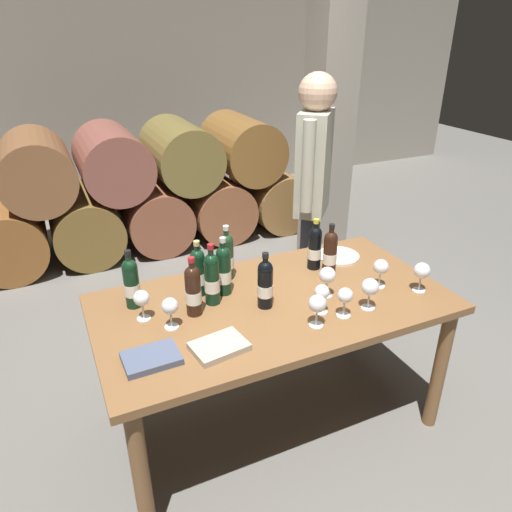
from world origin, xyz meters
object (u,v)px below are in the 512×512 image
(wine_glass_4, at_px, (345,297))
(wine_glass_0, at_px, (322,293))
(wine_bottle_4, at_px, (131,283))
(wine_glass_6, at_px, (327,276))
(wine_glass_3, at_px, (422,271))
(wine_bottle_6, at_px, (212,278))
(leather_ledger, at_px, (151,358))
(wine_bottle_1, at_px, (330,252))
(wine_glass_5, at_px, (317,305))
(tasting_notebook, at_px, (219,346))
(wine_glass_7, at_px, (170,307))
(wine_bottle_2, at_px, (198,271))
(sommelier_presenting, at_px, (313,184))
(wine_glass_1, at_px, (142,299))
(wine_bottle_8, at_px, (265,284))
(wine_bottle_0, at_px, (227,256))
(wine_bottle_3, at_px, (315,247))
(serving_plate, at_px, (338,256))
(wine_glass_2, at_px, (370,288))
(wine_glass_8, at_px, (381,268))
(wine_bottle_5, at_px, (224,270))
(dining_table, at_px, (273,316))
(wine_bottle_7, at_px, (193,290))

(wine_glass_4, bearing_deg, wine_glass_0, 138.50)
(wine_bottle_4, height_order, wine_glass_6, wine_bottle_4)
(wine_glass_3, xyz_separation_m, wine_glass_4, (-0.47, -0.03, -0.01))
(wine_bottle_6, bearing_deg, wine_glass_0, -34.43)
(wine_glass_3, distance_m, leather_ledger, 1.35)
(wine_bottle_1, xyz_separation_m, wine_glass_3, (0.31, -0.35, -0.01))
(wine_bottle_1, xyz_separation_m, wine_glass_5, (-0.32, -0.40, -0.01))
(wine_glass_3, distance_m, tasting_notebook, 1.08)
(wine_glass_7, bearing_deg, leather_ledger, -125.46)
(wine_bottle_2, xyz_separation_m, sommelier_presenting, (0.96, 0.54, 0.16))
(wine_glass_6, height_order, tasting_notebook, wine_glass_6)
(wine_glass_7, height_order, tasting_notebook, wine_glass_7)
(wine_bottle_1, height_order, wine_glass_5, wine_bottle_1)
(wine_glass_1, xyz_separation_m, wine_glass_4, (0.84, -0.36, -0.00))
(wine_bottle_8, height_order, wine_glass_4, wine_bottle_8)
(wine_bottle_1, height_order, wine_bottle_2, wine_bottle_2)
(wine_bottle_0, relative_size, wine_bottle_4, 1.01)
(wine_bottle_6, bearing_deg, wine_bottle_4, 159.94)
(wine_bottle_3, relative_size, serving_plate, 1.19)
(wine_bottle_0, height_order, wine_glass_1, wine_bottle_0)
(wine_bottle_2, bearing_deg, serving_plate, 3.81)
(wine_bottle_0, height_order, wine_bottle_2, wine_bottle_0)
(wine_glass_2, distance_m, sommelier_presenting, 1.05)
(wine_bottle_0, height_order, wine_glass_8, wine_bottle_0)
(leather_ledger, bearing_deg, wine_glass_7, 53.12)
(wine_bottle_5, distance_m, wine_glass_6, 0.50)
(wine_glass_8, bearing_deg, dining_table, 169.44)
(wine_bottle_4, xyz_separation_m, wine_bottle_5, (0.43, -0.07, 0.00))
(wine_bottle_6, height_order, wine_glass_5, wine_bottle_6)
(sommelier_presenting, bearing_deg, wine_bottle_0, -150.01)
(wine_glass_1, bearing_deg, wine_bottle_4, 97.02)
(wine_bottle_7, height_order, wine_glass_3, wine_bottle_7)
(wine_glass_3, xyz_separation_m, serving_plate, (-0.16, 0.49, -0.10))
(wine_bottle_8, xyz_separation_m, sommelier_presenting, (0.71, 0.78, 0.16))
(wine_glass_5, height_order, tasting_notebook, wine_glass_5)
(wine_bottle_2, relative_size, wine_bottle_8, 1.03)
(wine_bottle_0, bearing_deg, wine_bottle_3, -11.07)
(wine_bottle_0, xyz_separation_m, wine_glass_8, (0.67, -0.41, -0.02))
(wine_glass_1, distance_m, wine_glass_4, 0.91)
(wine_bottle_3, bearing_deg, wine_bottle_1, -62.85)
(wine_bottle_1, relative_size, wine_glass_1, 1.91)
(wine_glass_5, bearing_deg, wine_glass_3, 4.27)
(wine_bottle_1, xyz_separation_m, leather_ledger, (-1.04, -0.34, -0.11))
(wine_bottle_8, height_order, wine_glass_8, wine_bottle_8)
(wine_glass_1, bearing_deg, wine_glass_3, -13.94)
(wine_bottle_1, bearing_deg, wine_glass_1, -178.45)
(wine_glass_3, bearing_deg, leather_ledger, 179.36)
(wine_glass_5, bearing_deg, wine_glass_6, 48.54)
(wine_bottle_0, xyz_separation_m, leather_ledger, (-0.53, -0.51, -0.11))
(wine_bottle_6, relative_size, leather_ledger, 1.40)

